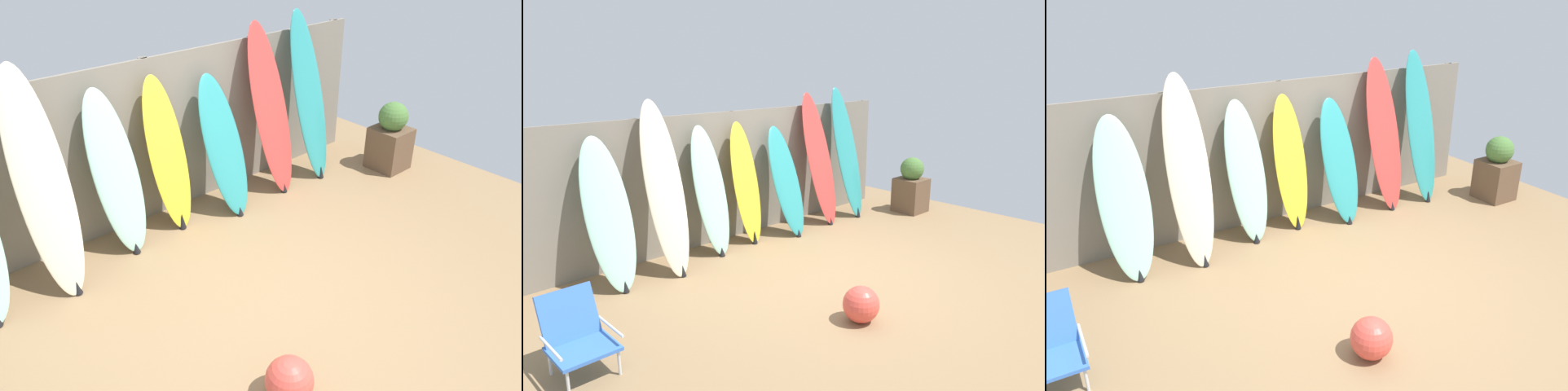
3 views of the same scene
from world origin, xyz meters
TOP-DOWN VIEW (x-y plane):
  - ground at (0.00, 0.00)m, footprint 7.68×7.68m
  - fence_back at (-0.00, 2.01)m, footprint 6.08×0.11m
  - surfboard_cream_1 at (-1.36, 1.54)m, footprint 0.53×0.76m
  - surfboard_seafoam_2 at (-0.64, 1.66)m, footprint 0.54×0.54m
  - surfboard_yellow_3 at (-0.02, 1.69)m, footprint 0.48×0.44m
  - surfboard_teal_4 at (0.63, 1.57)m, footprint 0.50×0.64m
  - surfboard_red_5 at (1.39, 1.63)m, footprint 0.55×0.65m
  - surfboard_teal_6 at (2.01, 1.60)m, footprint 0.46×0.65m
  - planter_box at (2.93, 0.94)m, footprint 0.45×0.47m
  - beach_ball at (-0.69, -0.86)m, footprint 0.36×0.36m

SIDE VIEW (x-z plane):
  - ground at x=0.00m, z-range 0.00..0.00m
  - beach_ball at x=-0.69m, z-range 0.00..0.36m
  - planter_box at x=2.93m, z-range -0.03..0.89m
  - surfboard_teal_4 at x=0.63m, z-range -0.01..1.56m
  - surfboard_yellow_3 at x=-0.02m, z-range -0.02..1.65m
  - surfboard_seafoam_2 at x=-0.64m, z-range -0.01..1.68m
  - fence_back at x=0.00m, z-range 0.00..1.80m
  - surfboard_red_5 at x=1.39m, z-range -0.01..2.00m
  - surfboard_cream_1 at x=-1.36m, z-range -0.01..2.03m
  - surfboard_teal_6 at x=2.01m, z-range -0.01..2.06m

